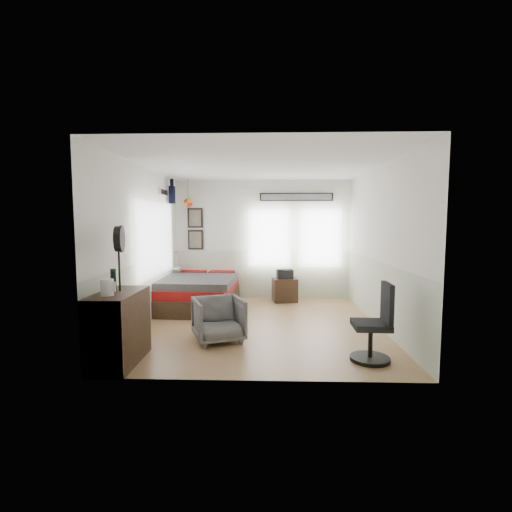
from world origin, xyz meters
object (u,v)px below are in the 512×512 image
(dresser, at_px, (119,328))
(armchair, at_px, (218,319))
(nightstand, at_px, (285,290))
(bed, at_px, (199,292))
(task_chair, at_px, (375,329))

(dresser, bearing_deg, armchair, 39.12)
(nightstand, bearing_deg, bed, -170.17)
(bed, relative_size, dresser, 2.08)
(armchair, distance_m, task_chair, 2.22)
(armchair, xyz_separation_m, nightstand, (1.10, 2.75, -0.07))
(bed, bearing_deg, task_chair, -42.94)
(armchair, bearing_deg, dresser, -162.23)
(armchair, bearing_deg, bed, 86.59)
(nightstand, xyz_separation_m, task_chair, (0.99, -3.48, 0.15))
(nightstand, bearing_deg, armchair, -121.59)
(dresser, relative_size, armchair, 1.40)
(nightstand, relative_size, task_chair, 0.51)
(bed, bearing_deg, nightstand, 22.22)
(task_chair, bearing_deg, nightstand, 107.60)
(bed, height_order, dresser, dresser)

